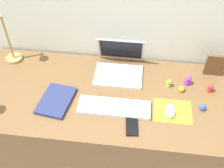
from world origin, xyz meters
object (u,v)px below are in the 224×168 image
object	(u,v)px
toy_figurine_yellow	(181,89)
toy_figurine_purple	(188,80)
toy_figurine_lime	(169,83)
mouse	(170,111)
laptop	(120,64)
keyboard	(114,107)
desk_lamp	(6,40)
toy_figurine_blue	(203,107)
cell_phone	(132,126)
notebook_pad	(56,100)
toy_figurine_red	(210,88)
picture_frame	(215,66)

from	to	relation	value
toy_figurine_yellow	toy_figurine_purple	bearing A→B (deg)	58.79
toy_figurine_lime	toy_figurine_yellow	distance (m)	0.08
mouse	toy_figurine_yellow	world-z (taller)	same
laptop	toy_figurine_yellow	size ratio (longest dim) A/B	7.70
keyboard	mouse	bearing A→B (deg)	0.60
desk_lamp	toy_figurine_blue	world-z (taller)	desk_lamp
cell_phone	toy_figurine_lime	bearing A→B (deg)	53.78
keyboard	cell_phone	xyz separation A→B (m)	(0.11, -0.11, -0.01)
keyboard	mouse	size ratio (longest dim) A/B	4.27
cell_phone	notebook_pad	size ratio (longest dim) A/B	0.53
laptop	desk_lamp	distance (m)	0.73
mouse	toy_figurine_yellow	distance (m)	0.19
mouse	toy_figurine_red	distance (m)	0.31
keyboard	laptop	bearing A→B (deg)	90.69
laptop	toy_figurine_purple	bearing A→B (deg)	-10.36
toy_figurine_purple	picture_frame	bearing A→B (deg)	33.23
cell_phone	picture_frame	bearing A→B (deg)	39.44
keyboard	mouse	distance (m)	0.31
desk_lamp	toy_figurine_yellow	xyz separation A→B (m)	(1.11, -0.14, -0.16)
keyboard	toy_figurine_purple	bearing A→B (deg)	30.66
cell_phone	toy_figurine_blue	distance (m)	0.42
notebook_pad	toy_figurine_red	xyz separation A→B (m)	(0.89, 0.19, 0.02)
keyboard	toy_figurine_yellow	bearing A→B (deg)	25.67
toy_figurine_lime	cell_phone	bearing A→B (deg)	-121.16
notebook_pad	toy_figurine_yellow	size ratio (longest dim) A/B	6.16
toy_figurine_blue	picture_frame	bearing A→B (deg)	72.71
picture_frame	toy_figurine_purple	distance (m)	0.20
toy_figurine_lime	laptop	bearing A→B (deg)	160.01
laptop	toy_figurine_yellow	bearing A→B (deg)	-20.58
toy_figurine_yellow	keyboard	bearing A→B (deg)	-154.33
notebook_pad	toy_figurine_yellow	world-z (taller)	toy_figurine_yellow
keyboard	toy_figurine_lime	world-z (taller)	toy_figurine_lime
mouse	toy_figurine_blue	xyz separation A→B (m)	(0.18, 0.05, -0.00)
toy_figurine_red	keyboard	bearing A→B (deg)	-159.86
cell_phone	toy_figurine_blue	bearing A→B (deg)	18.33
toy_figurine_lime	picture_frame	bearing A→B (deg)	26.94
cell_phone	toy_figurine_purple	world-z (taller)	toy_figurine_purple
toy_figurine_red	toy_figurine_lime	size ratio (longest dim) A/B	1.02
desk_lamp	notebook_pad	distance (m)	0.52
cell_phone	toy_figurine_yellow	bearing A→B (deg)	42.15
desk_lamp	toy_figurine_blue	size ratio (longest dim) A/B	9.50
picture_frame	toy_figurine_lime	distance (m)	0.32
laptop	toy_figurine_blue	xyz separation A→B (m)	(0.50, -0.28, -0.03)
desk_lamp	toy_figurine_red	bearing A→B (deg)	-5.54
notebook_pad	cell_phone	bearing A→B (deg)	-7.11
toy_figurine_blue	toy_figurine_lime	bearing A→B (deg)	138.94
mouse	toy_figurine_blue	distance (m)	0.19
desk_lamp	picture_frame	distance (m)	1.32
laptop	picture_frame	world-z (taller)	laptop
laptop	cell_phone	bearing A→B (deg)	-75.76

